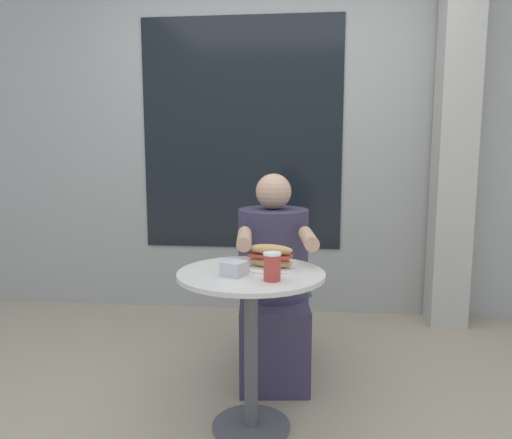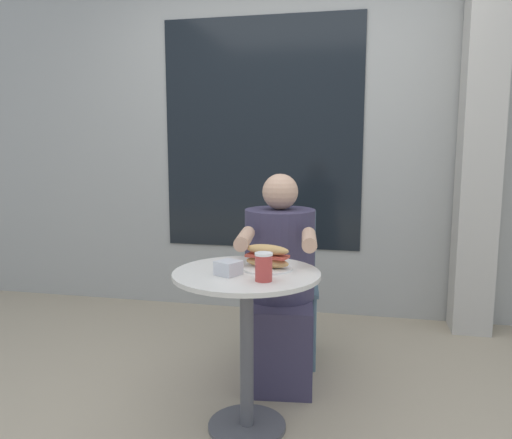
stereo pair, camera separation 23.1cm
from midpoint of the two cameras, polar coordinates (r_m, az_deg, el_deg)
ground_plane at (r=2.44m, az=1.89°, el=-22.73°), size 8.00×8.00×0.00m
storefront_wall at (r=3.77m, az=6.56°, el=10.43°), size 8.00×0.09×2.80m
lattice_pillar at (r=3.67m, az=25.85°, el=6.60°), size 0.25×0.25×2.40m
cafe_table at (r=2.22m, az=1.96°, el=-11.04°), size 0.64×0.64×0.72m
diner_chair at (r=3.04m, az=5.66°, el=-5.75°), size 0.42×0.42×0.87m
seated_diner at (r=2.71m, az=5.13°, el=-8.47°), size 0.44×0.70×1.12m
sandwich_on_plate at (r=2.20m, az=4.31°, el=-4.52°), size 0.23×0.23×0.11m
drink_cup at (r=2.01m, az=4.20°, el=-5.45°), size 0.07×0.07×0.12m
napkin_box at (r=2.10m, az=-0.03°, el=-5.59°), size 0.12×0.12×0.06m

